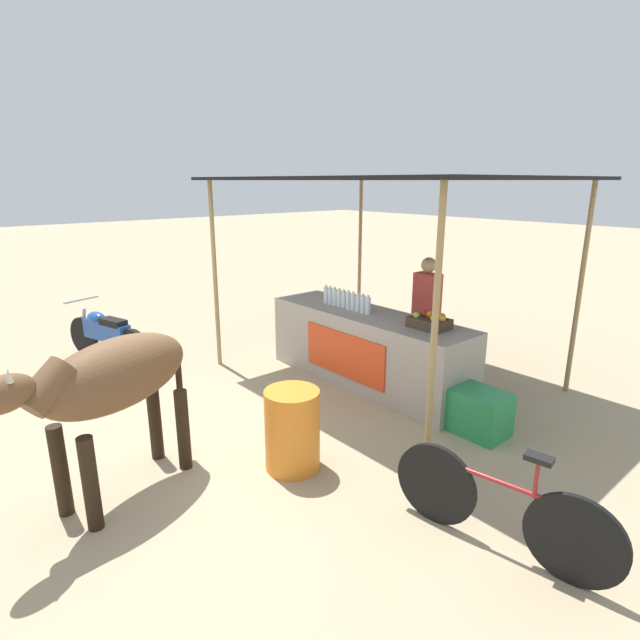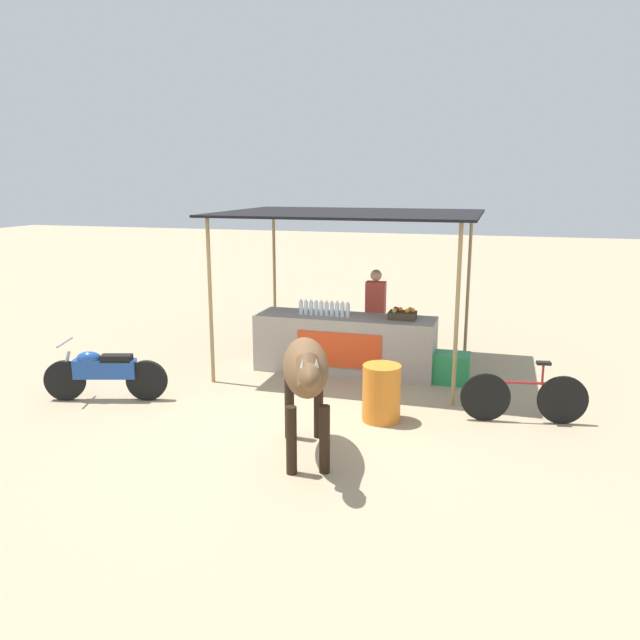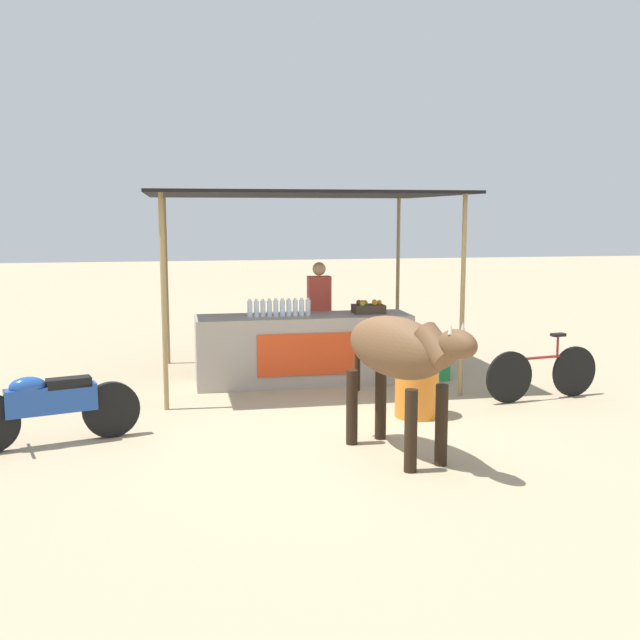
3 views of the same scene
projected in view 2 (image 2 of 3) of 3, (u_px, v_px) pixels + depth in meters
ground_plane at (306, 418)px, 8.52m from camera, size 60.00×60.00×0.00m
stall_counter at (345, 344)px, 10.47m from camera, size 3.00×0.82×0.96m
stall_awning at (350, 218)px, 10.30m from camera, size 4.20×3.20×2.66m
water_bottle_row at (324, 309)px, 10.39m from camera, size 0.88×0.07×0.25m
fruit_crate at (402, 314)px, 10.14m from camera, size 0.44×0.32×0.18m
vendor_behind_counter at (375, 315)px, 10.99m from camera, size 0.34×0.22×1.65m
cooler_box at (450, 368)px, 9.95m from camera, size 0.60×0.44×0.48m
water_barrel at (381, 393)px, 8.34m from camera, size 0.51×0.51×0.77m
cow at (306, 372)px, 7.10m from camera, size 0.97×1.83×1.44m
motorcycle_parked at (104, 372)px, 9.11m from camera, size 1.75×0.72×0.90m
bicycle_leaning at (524, 397)px, 8.29m from camera, size 1.64×0.32×0.85m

